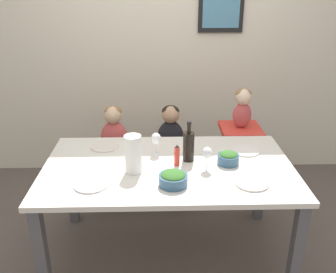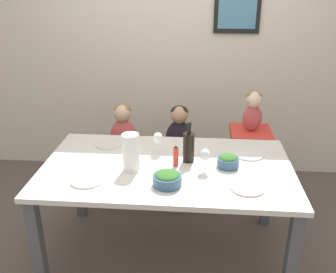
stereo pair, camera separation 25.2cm
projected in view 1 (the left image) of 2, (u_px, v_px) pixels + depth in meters
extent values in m
plane|color=#564C47|center=(168.00, 252.00, 2.82)|extent=(14.00, 14.00, 0.00)
cube|color=beige|center=(164.00, 40.00, 3.60)|extent=(10.00, 0.06, 2.70)
cube|color=black|center=(221.00, 6.00, 3.45)|extent=(0.42, 0.02, 0.48)
cube|color=teal|center=(221.00, 6.00, 3.44)|extent=(0.34, 0.00, 0.39)
cube|color=silver|center=(168.00, 167.00, 2.54)|extent=(1.68, 0.98, 0.03)
cube|color=#4C4C51|center=(42.00, 256.00, 2.27)|extent=(0.07, 0.07, 0.70)
cube|color=#4C4C51|center=(297.00, 251.00, 2.30)|extent=(0.07, 0.07, 0.70)
cube|color=#4C4C51|center=(71.00, 184.00, 3.05)|extent=(0.07, 0.07, 0.70)
cube|color=#4C4C51|center=(261.00, 182.00, 3.09)|extent=(0.07, 0.07, 0.70)
cylinder|color=silver|center=(98.00, 188.00, 3.29)|extent=(0.04, 0.04, 0.40)
cylinder|color=silver|center=(132.00, 188.00, 3.29)|extent=(0.04, 0.04, 0.40)
cylinder|color=silver|center=(102.00, 172.00, 3.57)|extent=(0.04, 0.04, 0.40)
cylinder|color=silver|center=(134.00, 171.00, 3.57)|extent=(0.04, 0.04, 0.40)
cube|color=tan|center=(115.00, 157.00, 3.34)|extent=(0.41, 0.43, 0.05)
cylinder|color=silver|center=(154.00, 187.00, 3.30)|extent=(0.04, 0.04, 0.40)
cylinder|color=silver|center=(188.00, 187.00, 3.31)|extent=(0.04, 0.04, 0.40)
cylinder|color=silver|center=(154.00, 171.00, 3.58)|extent=(0.04, 0.04, 0.40)
cylinder|color=silver|center=(186.00, 171.00, 3.59)|extent=(0.04, 0.04, 0.40)
cube|color=tan|center=(170.00, 157.00, 3.35)|extent=(0.41, 0.43, 0.05)
cylinder|color=silver|center=(226.00, 173.00, 3.28)|extent=(0.04, 0.04, 0.65)
cylinder|color=silver|center=(255.00, 172.00, 3.29)|extent=(0.04, 0.04, 0.65)
cylinder|color=silver|center=(221.00, 159.00, 3.52)|extent=(0.04, 0.04, 0.65)
cylinder|color=silver|center=(249.00, 159.00, 3.53)|extent=(0.04, 0.04, 0.65)
cube|color=red|center=(241.00, 130.00, 3.27)|extent=(0.35, 0.37, 0.05)
ellipsoid|color=#C64C4C|center=(114.00, 138.00, 3.27)|extent=(0.23, 0.15, 0.32)
sphere|color=#D6AD89|center=(113.00, 115.00, 3.18)|extent=(0.15, 0.15, 0.15)
ellipsoid|color=olive|center=(113.00, 112.00, 3.18)|extent=(0.15, 0.15, 0.11)
ellipsoid|color=black|center=(170.00, 138.00, 3.28)|extent=(0.23, 0.15, 0.32)
sphere|color=tan|center=(171.00, 114.00, 3.20)|extent=(0.15, 0.15, 0.15)
ellipsoid|color=black|center=(171.00, 112.00, 3.20)|extent=(0.15, 0.15, 0.11)
ellipsoid|color=#C64C4C|center=(242.00, 115.00, 3.22)|extent=(0.16, 0.10, 0.22)
sphere|color=beige|center=(243.00, 97.00, 3.15)|extent=(0.14, 0.14, 0.14)
ellipsoid|color=olive|center=(243.00, 94.00, 3.15)|extent=(0.14, 0.13, 0.10)
cylinder|color=black|center=(189.00, 147.00, 2.56)|extent=(0.08, 0.08, 0.21)
cylinder|color=black|center=(189.00, 127.00, 2.50)|extent=(0.03, 0.03, 0.08)
cylinder|color=black|center=(189.00, 123.00, 2.49)|extent=(0.03, 0.03, 0.02)
cylinder|color=white|center=(133.00, 154.00, 2.39)|extent=(0.11, 0.11, 0.25)
cylinder|color=white|center=(207.00, 169.00, 2.47)|extent=(0.06, 0.06, 0.00)
cylinder|color=white|center=(207.00, 164.00, 2.46)|extent=(0.01, 0.01, 0.07)
ellipsoid|color=white|center=(207.00, 153.00, 2.43)|extent=(0.07, 0.07, 0.08)
cylinder|color=white|center=(156.00, 153.00, 2.69)|extent=(0.06, 0.06, 0.00)
cylinder|color=white|center=(156.00, 149.00, 2.68)|extent=(0.01, 0.01, 0.07)
ellipsoid|color=white|center=(156.00, 139.00, 2.65)|extent=(0.07, 0.07, 0.08)
cylinder|color=#335675|center=(173.00, 180.00, 2.28)|extent=(0.18, 0.18, 0.07)
ellipsoid|color=#336628|center=(173.00, 175.00, 2.26)|extent=(0.15, 0.15, 0.05)
cylinder|color=#335675|center=(228.00, 159.00, 2.54)|extent=(0.15, 0.15, 0.07)
ellipsoid|color=#336628|center=(228.00, 155.00, 2.52)|extent=(0.12, 0.12, 0.05)
cylinder|color=silver|center=(91.00, 185.00, 2.28)|extent=(0.21, 0.21, 0.01)
cylinder|color=silver|center=(105.00, 146.00, 2.79)|extent=(0.21, 0.21, 0.01)
cylinder|color=silver|center=(245.00, 151.00, 2.73)|extent=(0.21, 0.21, 0.01)
cylinder|color=silver|center=(252.00, 183.00, 2.30)|extent=(0.21, 0.21, 0.01)
cylinder|color=red|center=(177.00, 156.00, 2.50)|extent=(0.04, 0.04, 0.13)
cone|color=black|center=(177.00, 146.00, 2.47)|extent=(0.03, 0.03, 0.02)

